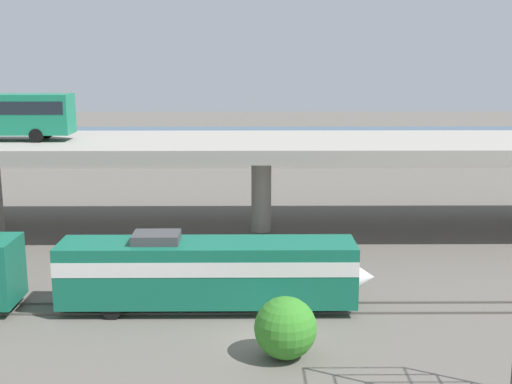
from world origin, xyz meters
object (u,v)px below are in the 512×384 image
object	(u,v)px
parked_car_2	(70,143)
parked_car_4	(281,144)
parked_car_1	(392,145)
parked_car_5	(193,145)
parked_car_3	(145,145)
train_locomotive	(222,270)
parked_car_0	(131,141)

from	to	relation	value
parked_car_2	parked_car_4	xyz separation A→B (m)	(26.87, -0.55, -0.00)
parked_car_1	parked_car_5	bearing A→B (deg)	0.35
parked_car_2	parked_car_3	distance (m)	9.80
parked_car_3	parked_car_4	distance (m)	17.18
train_locomotive	parked_car_0	world-z (taller)	train_locomotive
parked_car_5	parked_car_2	bearing A→B (deg)	174.06
parked_car_2	parked_car_5	world-z (taller)	same
train_locomotive	parked_car_1	xyz separation A→B (m)	(19.21, 49.22, 0.01)
parked_car_3	parked_car_4	bearing A→B (deg)	2.84
parked_car_0	parked_car_3	distance (m)	4.68
parked_car_0	parked_car_3	size ratio (longest dim) A/B	1.01
parked_car_2	train_locomotive	bearing A→B (deg)	-67.03
parked_car_0	parked_car_2	distance (m)	7.73
parked_car_0	parked_car_2	bearing A→B (deg)	19.67
parked_car_1	parked_car_3	distance (m)	31.00
train_locomotive	parked_car_5	bearing A→B (deg)	96.71
train_locomotive	parked_car_3	bearing A→B (deg)	103.45
parked_car_4	parked_car_5	world-z (taller)	same
train_locomotive	parked_car_2	world-z (taller)	train_locomotive
parked_car_1	parked_car_4	bearing A→B (deg)	-3.85
parked_car_1	parked_car_2	bearing A→B (deg)	-2.09
parked_car_1	parked_car_4	world-z (taller)	same
parked_car_3	parked_car_4	world-z (taller)	same
parked_car_2	parked_car_4	size ratio (longest dim) A/B	1.06
parked_car_0	parked_car_1	size ratio (longest dim) A/B	1.03
parked_car_2	parked_car_3	bearing A→B (deg)	-8.23
parked_car_4	parked_car_2	bearing A→B (deg)	-1.18
parked_car_1	train_locomotive	bearing A→B (deg)	68.68
parked_car_4	train_locomotive	bearing A→B (deg)	83.88
parked_car_1	parked_car_3	xyz separation A→B (m)	(-31.00, 0.08, 0.00)
train_locomotive	parked_car_5	xyz separation A→B (m)	(-5.77, 49.07, 0.02)
parked_car_4	parked_car_5	distance (m)	11.20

